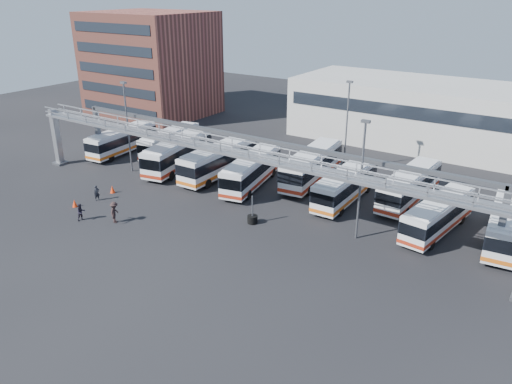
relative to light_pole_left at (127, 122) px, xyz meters
The scene contains 23 objects.
ground 18.78m from the light_pole_left, 26.57° to the right, with size 140.00×140.00×0.00m, color black.
gantry 16.14m from the light_pole_left, ahead, with size 51.40×5.15×7.10m.
apartment_building 28.52m from the light_pole_left, 129.29° to the left, with size 18.00×15.00×16.00m, color brown.
warehouse 41.07m from the light_pole_left, 46.97° to the left, with size 42.00×14.00×8.00m, color #9E9E99.
light_pole_left is the anchor object (origin of this frame).
light_pole_mid 28.02m from the light_pole_left, ahead, with size 0.70×0.35×10.21m.
light_pole_back 24.41m from the light_pole_left, 34.99° to the left, with size 0.70×0.35×10.21m.
bus_0 8.20m from the light_pole_left, 145.34° to the left, with size 3.36×10.58×3.16m.
bus_1 8.22m from the light_pole_left, 94.99° to the left, with size 3.71×10.39×3.09m.
bus_2 6.56m from the light_pole_left, 44.52° to the left, with size 4.84×11.87×3.52m.
bus_3 10.95m from the light_pole_left, 25.20° to the left, with size 2.83×11.49×3.48m.
bus_4 15.05m from the light_pole_left, 15.40° to the left, with size 4.58×11.11×3.29m.
bus_5 20.89m from the light_pole_left, 24.61° to the left, with size 3.85×11.82×3.53m.
bus_6 24.89m from the light_pole_left, 13.26° to the left, with size 2.55×10.57×3.20m.
bus_7 30.77m from the light_pole_left, 16.87° to the left, with size 3.07×10.90×3.27m.
bus_8 33.76m from the light_pole_left, ahead, with size 3.76×10.25×3.04m.
bus_9 39.00m from the light_pole_left, ahead, with size 3.41×11.01×3.29m.
pedestrian_a 9.89m from the light_pole_left, 66.29° to the right, with size 0.57×0.38×1.57m, color black.
pedestrian_b 13.95m from the light_pole_left, 63.18° to the right, with size 0.79×0.61×1.62m, color black.
pedestrian_c 14.30m from the light_pole_left, 49.41° to the right, with size 1.28×0.74×1.98m, color black.
cone_left 11.79m from the light_pole_left, 74.01° to the right, with size 0.47×0.47×0.75m, color #F3360D.
cone_right 8.42m from the light_pole_left, 60.72° to the right, with size 0.49×0.49×0.78m, color #F3360D.
tire_stack 20.14m from the light_pole_left, 10.37° to the right, with size 0.92×0.92×2.64m.
Camera 1 is at (25.83, -28.80, 19.80)m, focal length 35.00 mm.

